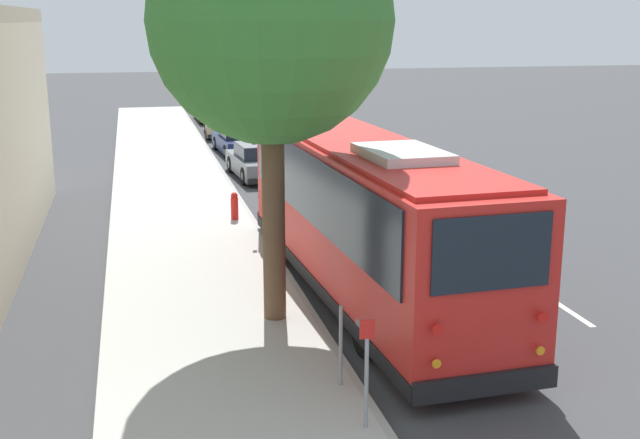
% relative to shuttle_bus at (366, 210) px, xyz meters
% --- Properties ---
extents(ground_plane, '(160.00, 160.00, 0.00)m').
position_rel_shuttle_bus_xyz_m(ground_plane, '(-1.01, -0.37, -1.89)').
color(ground_plane, '#3D3D3F').
extents(sidewalk_slab, '(80.00, 4.04, 0.15)m').
position_rel_shuttle_bus_xyz_m(sidewalk_slab, '(-1.01, 3.54, -1.82)').
color(sidewalk_slab, '#B2AFA8').
rests_on(sidewalk_slab, ground).
extents(curb_strip, '(80.00, 0.14, 0.15)m').
position_rel_shuttle_bus_xyz_m(curb_strip, '(-1.01, 1.45, -1.82)').
color(curb_strip, '#9D9A94').
rests_on(curb_strip, ground).
extents(shuttle_bus, '(11.58, 3.15, 3.53)m').
position_rel_shuttle_bus_xyz_m(shuttle_bus, '(0.00, 0.00, 0.00)').
color(shuttle_bus, red).
rests_on(shuttle_bus, ground).
extents(parked_sedan_gray, '(4.28, 1.95, 1.31)m').
position_rel_shuttle_bus_xyz_m(parked_sedan_gray, '(13.77, 0.22, -1.28)').
color(parked_sedan_gray, slate).
rests_on(parked_sedan_gray, ground).
extents(parked_sedan_navy, '(4.43, 1.95, 1.27)m').
position_rel_shuttle_bus_xyz_m(parked_sedan_navy, '(19.54, 0.18, -1.31)').
color(parked_sedan_navy, '#19234C').
rests_on(parked_sedan_navy, ground).
extents(parked_sedan_tan, '(4.78, 1.91, 1.28)m').
position_rel_shuttle_bus_xyz_m(parked_sedan_tan, '(25.58, 0.26, -1.30)').
color(parked_sedan_tan, tan).
rests_on(parked_sedan_tan, ground).
extents(parked_sedan_maroon, '(4.58, 1.74, 1.31)m').
position_rel_shuttle_bus_xyz_m(parked_sedan_maroon, '(31.75, 0.16, -1.28)').
color(parked_sedan_maroon, maroon).
rests_on(parked_sedan_maroon, ground).
extents(street_tree, '(4.50, 4.50, 8.62)m').
position_rel_shuttle_bus_xyz_m(street_tree, '(-1.20, 2.23, 4.24)').
color(street_tree, brown).
rests_on(street_tree, sidewalk_slab).
extents(sign_post_near, '(0.06, 0.22, 1.65)m').
position_rel_shuttle_bus_xyz_m(sign_post_near, '(-5.99, 1.74, -0.89)').
color(sign_post_near, gray).
rests_on(sign_post_near, sidewalk_slab).
extents(sign_post_far, '(0.06, 0.06, 1.34)m').
position_rel_shuttle_bus_xyz_m(sign_post_far, '(-4.55, 1.74, -1.07)').
color(sign_post_far, gray).
rests_on(sign_post_far, sidewalk_slab).
extents(fire_hydrant, '(0.22, 0.22, 0.81)m').
position_rel_shuttle_bus_xyz_m(fire_hydrant, '(6.81, 1.98, -1.34)').
color(fire_hydrant, red).
rests_on(fire_hydrant, sidewalk_slab).
extents(lane_stripe_mid, '(2.40, 0.14, 0.01)m').
position_rel_shuttle_bus_xyz_m(lane_stripe_mid, '(-1.73, -3.82, -1.89)').
color(lane_stripe_mid, silver).
rests_on(lane_stripe_mid, ground).
extents(lane_stripe_ahead, '(2.40, 0.14, 0.01)m').
position_rel_shuttle_bus_xyz_m(lane_stripe_ahead, '(4.27, -3.82, -1.89)').
color(lane_stripe_ahead, silver).
rests_on(lane_stripe_ahead, ground).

